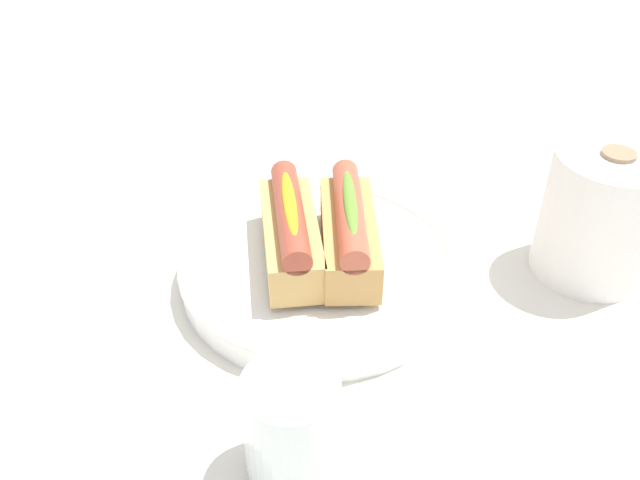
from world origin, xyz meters
name	(u,v)px	position (x,y,z in m)	size (l,w,h in m)	color
ground_plane	(327,279)	(0.00, 0.00, 0.00)	(2.40, 2.40, 0.00)	silver
serving_bowl	(320,269)	(0.00, -0.01, 0.02)	(0.27, 0.27, 0.03)	white
hotdog_front	(291,234)	(0.00, -0.03, 0.06)	(0.15, 0.06, 0.06)	tan
hotdog_back	(349,233)	(0.00, 0.02, 0.06)	(0.15, 0.05, 0.06)	tan
water_glass	(292,430)	(0.21, -0.03, 0.04)	(0.07, 0.07, 0.09)	white
paper_towel_roll	(600,215)	(-0.01, 0.26, 0.07)	(0.11, 0.11, 0.13)	white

